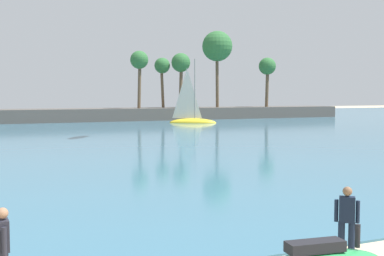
# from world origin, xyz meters

# --- Properties ---
(sea) EXTENTS (220.00, 98.80, 0.06)m
(sea) POSITION_xyz_m (0.00, 58.99, 0.03)
(sea) COLOR #386B84
(sea) RESTS_ON ground
(palm_headland) EXTENTS (96.42, 6.57, 13.35)m
(palm_headland) POSITION_xyz_m (0.60, 68.33, 2.99)
(palm_headland) COLOR #514C47
(palm_headland) RESTS_ON ground
(person_rigging_by_gear) EXTENTS (0.45, 0.38, 1.67)m
(person_rigging_by_gear) POSITION_xyz_m (1.63, 8.82, 0.89)
(person_rigging_by_gear) COLOR #141E33
(person_rigging_by_gear) RESTS_ON ground
(person_at_waterline) EXTENTS (0.22, 0.55, 1.67)m
(person_at_waterline) POSITION_xyz_m (-5.54, 9.70, 0.89)
(person_at_waterline) COLOR #23232D
(person_at_waterline) RESTS_ON ground
(sailboat_mid_bay) EXTENTS (6.18, 4.77, 8.88)m
(sailboat_mid_bay) POSITION_xyz_m (19.38, 58.65, 0.86)
(sailboat_mid_bay) COLOR yellow
(sailboat_mid_bay) RESTS_ON sea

